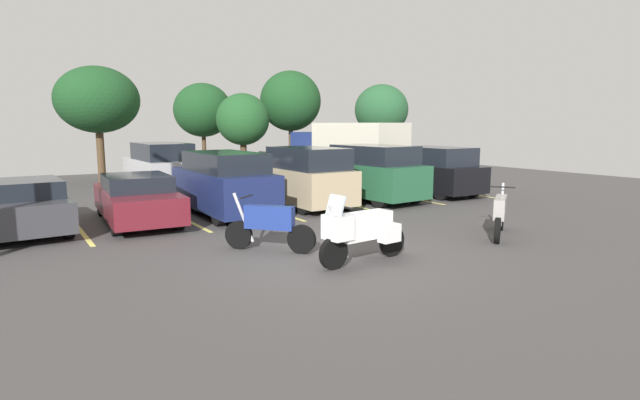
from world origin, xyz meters
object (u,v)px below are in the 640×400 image
at_px(motorcycle_third, 500,213).
at_px(car_far_white, 224,171).
at_px(motorcycle_touring, 361,230).
at_px(box_truck, 349,150).
at_px(motorcycle_second, 269,225).
at_px(car_green, 369,173).
at_px(car_maroon, 137,199).
at_px(car_far_silver, 161,168).
at_px(car_far_champagne, 282,168).
at_px(car_charcoal, 22,206).
at_px(car_navy, 224,183).
at_px(car_black, 431,171).
at_px(car_tan, 304,177).

distance_m(motorcycle_third, car_far_white, 13.20).
xyz_separation_m(motorcycle_touring, box_truck, (8.76, 12.65, 0.83)).
xyz_separation_m(motorcycle_second, car_green, (6.45, 4.72, 0.43)).
xyz_separation_m(motorcycle_third, car_maroon, (-7.19, 6.69, 0.10)).
bearing_deg(motorcycle_third, car_far_white, 98.90).
bearing_deg(car_far_silver, motorcycle_third, -69.26).
bearing_deg(box_truck, car_maroon, -153.20).
relative_size(motorcycle_touring, box_truck, 0.34).
bearing_deg(car_far_silver, box_truck, -1.92).
relative_size(motorcycle_second, motorcycle_third, 0.87).
distance_m(car_far_white, car_far_champagne, 2.82).
height_order(motorcycle_second, motorcycle_third, motorcycle_second).
height_order(car_maroon, car_far_white, car_far_white).
relative_size(motorcycle_touring, car_far_white, 0.49).
xyz_separation_m(motorcycle_third, car_charcoal, (-10.00, 6.90, 0.10)).
xyz_separation_m(motorcycle_touring, car_far_champagne, (5.19, 13.05, 0.07)).
xyz_separation_m(car_maroon, car_far_silver, (2.33, 6.14, 0.32)).
height_order(car_far_champagne, box_truck, box_truck).
relative_size(car_maroon, car_far_silver, 1.04).
distance_m(car_navy, car_far_silver, 6.33).
relative_size(car_navy, car_black, 1.01).
relative_size(car_maroon, car_far_champagne, 1.04).
xyz_separation_m(car_far_silver, box_truck, (9.20, -0.31, 0.51)).
relative_size(car_charcoal, car_green, 0.96).
relative_size(car_tan, car_far_white, 0.94).
bearing_deg(car_far_silver, motorcycle_touring, -88.04).
xyz_separation_m(car_navy, car_far_champagne, (5.43, 6.42, -0.23)).
distance_m(car_navy, car_tan, 2.85).
distance_m(car_charcoal, car_far_white, 10.05).
bearing_deg(car_maroon, car_tan, -1.89).
bearing_deg(car_far_white, car_far_champagne, -2.32).
xyz_separation_m(car_charcoal, car_tan, (8.19, -0.38, 0.31)).
xyz_separation_m(motorcycle_touring, car_navy, (-0.24, 6.63, 0.29)).
distance_m(motorcycle_third, car_charcoal, 12.15).
xyz_separation_m(motorcycle_third, car_tan, (-1.80, 6.52, 0.41)).
height_order(motorcycle_touring, motorcycle_third, motorcycle_touring).
distance_m(car_maroon, car_far_champagne, 10.11).
xyz_separation_m(car_navy, car_far_white, (2.61, 6.54, -0.28)).
bearing_deg(car_far_champagne, car_green, -88.67).
height_order(motorcycle_third, car_far_white, car_far_white).
relative_size(car_green, car_far_silver, 1.02).
bearing_deg(box_truck, car_navy, -146.22).
relative_size(motorcycle_third, car_maroon, 0.40).
height_order(car_far_white, box_truck, box_truck).
bearing_deg(car_charcoal, car_green, -2.31).
distance_m(car_tan, car_far_silver, 7.01).
bearing_deg(box_truck, car_tan, -135.66).
bearing_deg(motorcycle_touring, motorcycle_third, 1.64).
bearing_deg(car_green, car_far_champagne, 91.33).
distance_m(car_green, car_black, 3.14).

